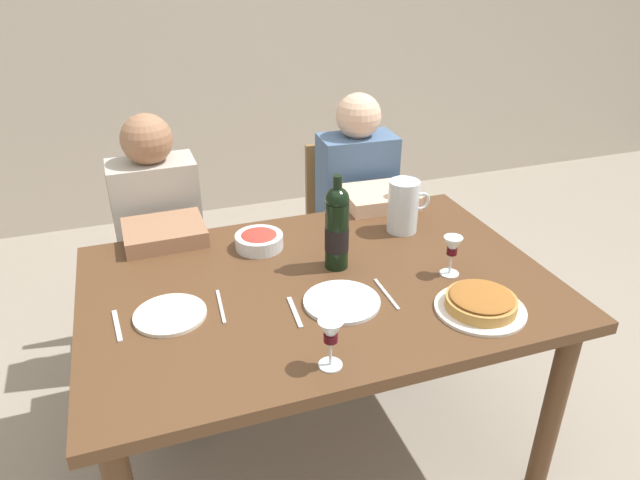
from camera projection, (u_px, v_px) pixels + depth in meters
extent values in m
plane|color=gray|center=(319.00, 448.00, 2.23)|extent=(8.00, 8.00, 0.00)
cube|color=beige|center=(194.00, 1.00, 3.56)|extent=(8.00, 0.10, 2.80)
cube|color=brown|center=(319.00, 286.00, 1.88)|extent=(1.50, 1.00, 0.04)
cylinder|color=brown|center=(552.00, 412.00, 1.90)|extent=(0.07, 0.07, 0.72)
cylinder|color=brown|center=(120.00, 345.00, 2.22)|extent=(0.07, 0.07, 0.72)
cylinder|color=brown|center=(429.00, 284.00, 2.60)|extent=(0.07, 0.07, 0.72)
cylinder|color=black|center=(337.00, 235.00, 1.90)|extent=(0.08, 0.08, 0.24)
sphere|color=black|center=(337.00, 199.00, 1.84)|extent=(0.08, 0.08, 0.08)
cylinder|color=black|center=(338.00, 186.00, 1.82)|extent=(0.03, 0.03, 0.07)
cylinder|color=black|center=(337.00, 239.00, 1.91)|extent=(0.08, 0.08, 0.08)
cylinder|color=silver|center=(403.00, 206.00, 2.15)|extent=(0.12, 0.12, 0.20)
cylinder|color=silver|center=(402.00, 215.00, 2.17)|extent=(0.11, 0.11, 0.12)
torus|color=silver|center=(421.00, 201.00, 2.17)|extent=(0.07, 0.01, 0.07)
cylinder|color=white|center=(480.00, 309.00, 1.72)|extent=(0.27, 0.27, 0.01)
cylinder|color=#C18E47|center=(481.00, 303.00, 1.71)|extent=(0.21, 0.21, 0.03)
ellipsoid|color=#9E6028|center=(482.00, 296.00, 1.70)|extent=(0.19, 0.19, 0.02)
cylinder|color=silver|center=(259.00, 241.00, 2.06)|extent=(0.17, 0.17, 0.05)
ellipsoid|color=#B2382D|center=(259.00, 237.00, 2.06)|extent=(0.14, 0.14, 0.04)
cylinder|color=silver|center=(330.00, 365.00, 1.50)|extent=(0.06, 0.06, 0.00)
cylinder|color=silver|center=(330.00, 353.00, 1.49)|extent=(0.01, 0.01, 0.07)
cone|color=silver|center=(331.00, 332.00, 1.45)|extent=(0.07, 0.07, 0.07)
cylinder|color=#470A14|center=(331.00, 337.00, 1.46)|extent=(0.04, 0.04, 0.02)
cylinder|color=silver|center=(401.00, 209.00, 2.36)|extent=(0.06, 0.06, 0.00)
cylinder|color=silver|center=(402.00, 201.00, 2.35)|extent=(0.01, 0.01, 0.07)
cone|color=silver|center=(403.00, 186.00, 2.32)|extent=(0.06, 0.06, 0.07)
cylinder|color=silver|center=(449.00, 273.00, 1.91)|extent=(0.06, 0.06, 0.00)
cylinder|color=silver|center=(450.00, 264.00, 1.90)|extent=(0.01, 0.01, 0.07)
cone|color=silver|center=(452.00, 246.00, 1.86)|extent=(0.06, 0.06, 0.06)
cylinder|color=#470A14|center=(452.00, 251.00, 1.87)|extent=(0.03, 0.03, 0.02)
cylinder|color=silver|center=(170.00, 315.00, 1.70)|extent=(0.21, 0.21, 0.01)
cylinder|color=silver|center=(342.00, 302.00, 1.76)|extent=(0.24, 0.24, 0.01)
cube|color=silver|center=(117.00, 326.00, 1.65)|extent=(0.03, 0.16, 0.00)
cube|color=silver|center=(221.00, 306.00, 1.74)|extent=(0.02, 0.18, 0.00)
cube|color=silver|center=(386.00, 294.00, 1.80)|extent=(0.01, 0.18, 0.00)
cube|color=silver|center=(295.00, 312.00, 1.71)|extent=(0.02, 0.16, 0.00)
cube|color=olive|center=(165.00, 268.00, 2.53)|extent=(0.41, 0.41, 0.02)
cube|color=olive|center=(154.00, 208.00, 2.59)|extent=(0.36, 0.04, 0.40)
cylinder|color=olive|center=(136.00, 342.00, 2.45)|extent=(0.04, 0.04, 0.45)
cylinder|color=olive|center=(215.00, 325.00, 2.56)|extent=(0.04, 0.04, 0.45)
cylinder|color=olive|center=(130.00, 300.00, 2.73)|extent=(0.04, 0.04, 0.45)
cylinder|color=olive|center=(202.00, 287.00, 2.84)|extent=(0.04, 0.04, 0.45)
cube|color=#B7B2A8|center=(158.00, 219.00, 2.38)|extent=(0.34, 0.21, 0.50)
sphere|color=#9E7051|center=(147.00, 139.00, 2.22)|extent=(0.20, 0.20, 0.20)
cube|color=#33333D|center=(172.00, 293.00, 2.34)|extent=(0.31, 0.39, 0.14)
cube|color=#33333D|center=(185.00, 368.00, 2.34)|extent=(0.27, 0.13, 0.40)
cube|color=#9E7051|center=(164.00, 232.00, 2.11)|extent=(0.29, 0.25, 0.06)
cube|color=olive|center=(352.00, 234.00, 2.83)|extent=(0.42, 0.42, 0.02)
cube|color=olive|center=(341.00, 181.00, 2.88)|extent=(0.36, 0.05, 0.40)
cylinder|color=olive|center=(328.00, 298.00, 2.75)|extent=(0.04, 0.04, 0.45)
cylinder|color=olive|center=(394.00, 287.00, 2.83)|extent=(0.04, 0.04, 0.45)
cylinder|color=olive|center=(309.00, 264.00, 3.04)|extent=(0.04, 0.04, 0.45)
cylinder|color=olive|center=(370.00, 255.00, 3.12)|extent=(0.04, 0.04, 0.45)
cube|color=#4C6B93|center=(356.00, 188.00, 2.67)|extent=(0.35, 0.22, 0.50)
sphere|color=beige|center=(358.00, 116.00, 2.51)|extent=(0.20, 0.20, 0.20)
cube|color=#33333D|center=(368.00, 254.00, 2.63)|extent=(0.32, 0.39, 0.14)
cube|color=#33333D|center=(378.00, 321.00, 2.62)|extent=(0.28, 0.13, 0.40)
cube|color=beige|center=(379.00, 197.00, 2.40)|extent=(0.30, 0.25, 0.06)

